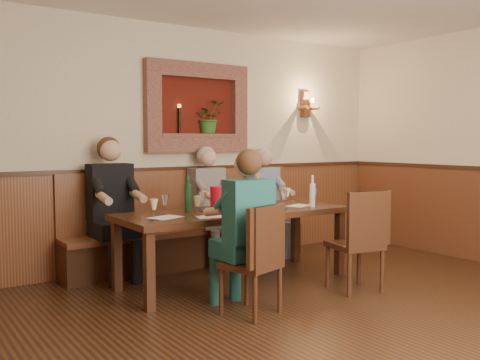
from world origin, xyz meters
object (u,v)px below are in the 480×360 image
at_px(person_bench_left, 114,220).
at_px(dining_table, 235,217).
at_px(bench, 190,237).
at_px(water_bottle, 312,194).
at_px(chair_near_right, 356,261).
at_px(wine_bottle_green_a, 257,195).
at_px(person_chair_front, 242,244).
at_px(person_bench_mid, 211,216).
at_px(spittoon_bucket, 222,199).
at_px(chair_near_left, 252,282).
at_px(person_bench_right, 267,212).
at_px(wine_bottle_green_b, 188,197).

bearing_deg(person_bench_left, dining_table, -40.80).
height_order(bench, water_bottle, bench).
relative_size(chair_near_right, wine_bottle_green_a, 2.64).
relative_size(chair_near_right, person_chair_front, 0.71).
height_order(person_bench_mid, spittoon_bucket, person_bench_mid).
xyz_separation_m(chair_near_right, water_bottle, (0.03, 0.67, 0.60)).
distance_m(chair_near_left, person_bench_mid, 1.90).
bearing_deg(chair_near_right, spittoon_bucket, 150.71).
height_order(person_bench_left, water_bottle, person_bench_left).
distance_m(chair_near_right, spittoon_bucket, 1.44).
relative_size(spittoon_bucket, water_bottle, 0.75).
bearing_deg(spittoon_bucket, bench, 79.13).
bearing_deg(water_bottle, spittoon_bucket, 169.80).
height_order(chair_near_right, person_bench_right, person_bench_right).
xyz_separation_m(person_bench_left, water_bottle, (1.81, -1.08, 0.26)).
height_order(bench, wine_bottle_green_a, wine_bottle_green_a).
relative_size(dining_table, person_bench_right, 1.76).
height_order(person_bench_mid, person_bench_right, person_bench_mid).
relative_size(person_bench_mid, water_bottle, 4.09).
distance_m(dining_table, person_bench_right, 1.35).
xyz_separation_m(bench, person_bench_right, (1.05, -0.10, 0.23)).
height_order(chair_near_left, person_bench_left, person_bench_left).
xyz_separation_m(person_bench_mid, person_chair_front, (-0.66, -1.62, -0.00)).
bearing_deg(person_bench_left, person_chair_front, -71.85).
bearing_deg(wine_bottle_green_a, water_bottle, -10.01).
bearing_deg(dining_table, person_bench_right, 38.58).
height_order(dining_table, person_chair_front, person_chair_front).
distance_m(bench, chair_near_left, 1.91).
xyz_separation_m(chair_near_right, person_bench_mid, (-0.59, 1.75, 0.29)).
height_order(bench, person_bench_right, person_bench_right).
relative_size(person_bench_left, spittoon_bucket, 5.84).
bearing_deg(bench, chair_near_left, -103.08).
relative_size(person_bench_mid, person_bench_right, 1.02).
height_order(bench, chair_near_right, bench).
height_order(person_bench_right, wine_bottle_green_b, person_bench_right).
bearing_deg(dining_table, person_bench_left, 139.20).
xyz_separation_m(person_bench_left, person_chair_front, (0.53, -1.61, -0.05)).
distance_m(person_bench_left, person_chair_front, 1.70).
bearing_deg(chair_near_left, person_bench_right, 32.09).
bearing_deg(bench, chair_near_right, -66.41).
bearing_deg(spittoon_bucket, dining_table, 16.03).
height_order(dining_table, wine_bottle_green_a, wine_bottle_green_a).
relative_size(person_chair_front, wine_bottle_green_b, 3.78).
bearing_deg(chair_near_left, person_chair_front, 74.69).
bearing_deg(wine_bottle_green_a, chair_near_left, -128.35).
height_order(bench, spittoon_bucket, bench).
bearing_deg(spittoon_bucket, person_bench_left, 131.07).
distance_m(chair_near_left, person_chair_front, 0.33).
relative_size(bench, person_bench_right, 2.20).
bearing_deg(wine_bottle_green_a, wine_bottle_green_b, 158.69).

